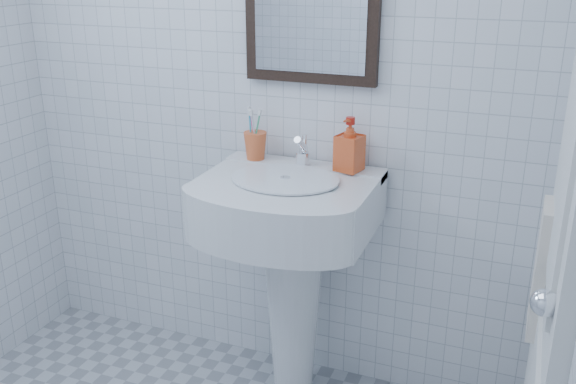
% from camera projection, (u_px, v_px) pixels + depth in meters
% --- Properties ---
extents(wall_back, '(2.20, 0.02, 2.50)m').
position_uv_depth(wall_back, '(266.00, 76.00, 2.44)').
color(wall_back, white).
rests_on(wall_back, ground).
extents(washbasin, '(0.62, 0.45, 0.95)m').
position_uv_depth(washbasin, '(291.00, 251.00, 2.41)').
color(washbasin, silver).
rests_on(washbasin, ground).
extents(faucet, '(0.05, 0.11, 0.13)m').
position_uv_depth(faucet, '(302.00, 153.00, 2.38)').
color(faucet, white).
rests_on(faucet, washbasin).
extents(toothbrush_cup, '(0.12, 0.12, 0.11)m').
position_uv_depth(toothbrush_cup, '(255.00, 146.00, 2.46)').
color(toothbrush_cup, '#DD5B2C').
rests_on(toothbrush_cup, washbasin).
extents(soap_dispenser, '(0.11, 0.11, 0.20)m').
position_uv_depth(soap_dispenser, '(350.00, 145.00, 2.31)').
color(soap_dispenser, red).
rests_on(soap_dispenser, washbasin).
extents(bathroom_door, '(0.04, 0.80, 2.00)m').
position_uv_depth(bathroom_door, '(564.00, 248.00, 1.59)').
color(bathroom_door, silver).
rests_on(bathroom_door, ground).
extents(towel_ring, '(0.01, 0.18, 0.18)m').
position_uv_depth(towel_ring, '(558.00, 210.00, 1.70)').
color(towel_ring, white).
rests_on(towel_ring, wall_right).
extents(hand_towel, '(0.03, 0.16, 0.38)m').
position_uv_depth(hand_towel, '(541.00, 269.00, 1.77)').
color(hand_towel, white).
rests_on(hand_towel, towel_ring).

